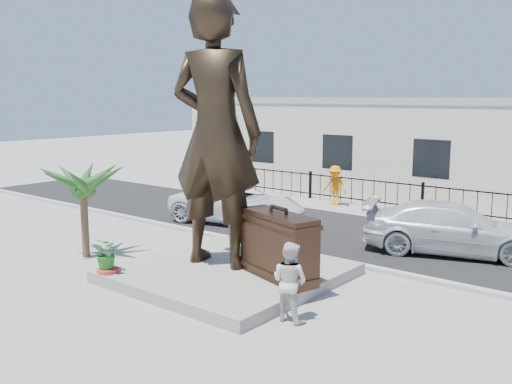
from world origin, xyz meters
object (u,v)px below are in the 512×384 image
(suitcase, at_px, (278,246))
(tourist, at_px, (290,281))
(statue, at_px, (216,133))
(car_white, at_px, (238,203))

(suitcase, xyz_separation_m, tourist, (1.36, -1.41, -0.26))
(statue, height_order, tourist, statue)
(tourist, bearing_deg, statue, -21.92)
(statue, relative_size, suitcase, 3.02)
(statue, bearing_deg, tourist, 145.50)
(statue, relative_size, car_white, 1.36)
(statue, bearing_deg, suitcase, 168.37)
(statue, bearing_deg, car_white, -66.35)
(car_white, bearing_deg, tourist, -145.44)
(tourist, bearing_deg, suitcase, -45.79)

